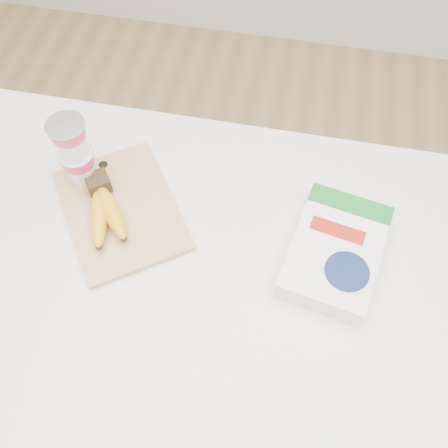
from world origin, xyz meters
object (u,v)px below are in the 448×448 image
table (196,356)px  cutting_board (121,210)px  yogurt_stack (75,152)px  cereal_box (335,251)px  bananas (104,209)px

table → cutting_board: cutting_board is taller
table → yogurt_stack: bearing=144.5°
table → yogurt_stack: (-0.26, 0.19, 0.59)m
yogurt_stack → cereal_box: (0.54, -0.08, -0.08)m
cutting_board → yogurt_stack: 0.15m
table → cutting_board: bearing=141.7°
table → cutting_board: size_ratio=4.27×
table → bananas: size_ratio=6.85×
yogurt_stack → cereal_box: 0.55m
cutting_board → yogurt_stack: yogurt_stack is taller
yogurt_stack → cutting_board: bearing=-29.9°
cutting_board → yogurt_stack: bearing=115.0°
bananas → cereal_box: (0.47, -0.00, -0.01)m
cutting_board → bananas: size_ratio=1.61×
cutting_board → bananas: (-0.02, -0.02, 0.03)m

